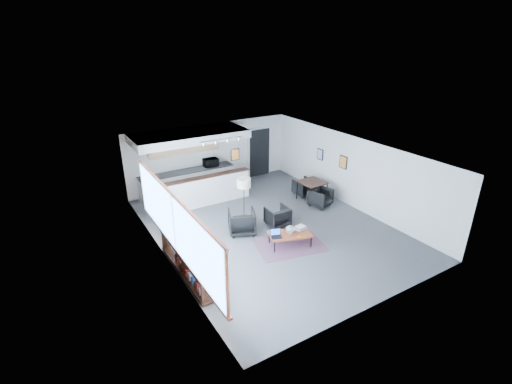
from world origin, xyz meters
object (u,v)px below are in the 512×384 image
floor_lamp (244,185)px  book_stack (300,227)px  dining_chair_far (303,187)px  ceramic_pot (290,230)px  armchair_right (278,215)px  laptop (276,234)px  armchair_left (242,221)px  dining_table (312,183)px  microwave (211,162)px  dining_chair_near (321,198)px  coffee_table (290,234)px

floor_lamp → book_stack: bearing=-66.0°
book_stack → dining_chair_far: 3.63m
ceramic_pot → armchair_right: armchair_right is taller
dining_chair_far → laptop: bearing=37.6°
armchair_left → floor_lamp: (0.42, 0.60, 0.95)m
armchair_left → dining_chair_far: bearing=-135.9°
ceramic_pot → laptop: bearing=168.8°
dining_table → dining_chair_far: (0.07, 0.62, -0.39)m
book_stack → microwave: size_ratio=0.66×
laptop → armchair_right: armchair_right is taller
dining_chair_near → armchair_left: bearing=165.9°
dining_chair_far → ceramic_pot: bearing=43.0°
floor_lamp → laptop: bearing=-90.6°
armchair_right → coffee_table: bearing=75.6°
coffee_table → armchair_right: (0.39, 1.25, -0.01)m
laptop → ceramic_pot: 0.47m
dining_table → dining_chair_near: size_ratio=1.50×
ceramic_pot → floor_lamp: size_ratio=0.17×
coffee_table → dining_table: bearing=57.4°
laptop → microwave: microwave is taller
coffee_table → dining_chair_near: size_ratio=2.17×
ceramic_pot → dining_table: (2.66, 2.27, 0.16)m
coffee_table → ceramic_pot: ceramic_pot is taller
dining_chair_far → armchair_right: bearing=31.2°
laptop → dining_chair_far: (3.19, 2.79, -0.17)m
ceramic_pot → dining_chair_far: size_ratio=0.45×
laptop → dining_table: (3.12, 2.18, 0.23)m
dining_chair_near → dining_chair_far: size_ratio=1.05×
coffee_table → book_stack: size_ratio=3.62×
dining_chair_near → microwave: size_ratio=1.09×
book_stack → dining_chair_far: size_ratio=0.63×
dining_table → armchair_right: bearing=-155.9°
book_stack → dining_table: size_ratio=0.40×
coffee_table → dining_chair_far: (2.73, 2.88, -0.07)m
laptop → book_stack: size_ratio=0.97×
ceramic_pot → dining_table: dining_table is taller
dining_chair_near → laptop: bearing=-170.7°
microwave → dining_table: bearing=-48.2°
armchair_right → dining_chair_near: 2.26m
dining_table → armchair_left: bearing=-166.7°
book_stack → laptop: bearing=179.3°
armchair_left → dining_chair_near: size_ratio=1.34×
laptop → armchair_right: (0.85, 1.17, -0.11)m
dining_table → laptop: bearing=-145.0°
armchair_right → dining_chair_far: size_ratio=1.19×
armchair_right → dining_table: 2.50m
book_stack → armchair_left: bearing=133.5°
ceramic_pot → floor_lamp: bearing=102.0°
coffee_table → microwave: size_ratio=2.37×
coffee_table → laptop: (-0.46, 0.09, 0.09)m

